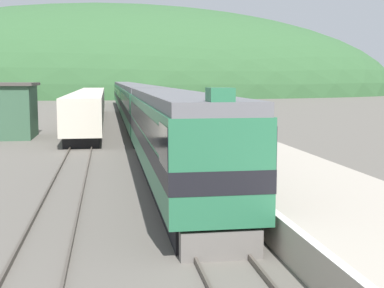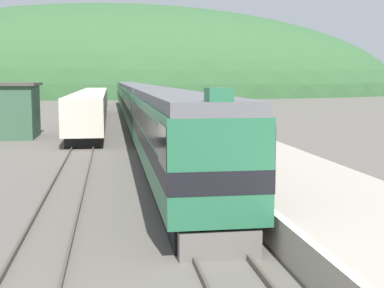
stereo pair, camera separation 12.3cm
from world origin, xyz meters
TOP-DOWN VIEW (x-y plane):
  - track_main at (0.00, 70.00)m, footprint 1.52×180.00m
  - track_siding at (-4.70, 70.00)m, footprint 1.52×180.00m
  - platform at (4.28, 50.00)m, footprint 5.45×140.00m
  - distant_hills at (0.00, 161.81)m, footprint 170.23×76.60m
  - express_train_lead_car at (0.00, 28.31)m, footprint 2.86×21.40m
  - carriage_second at (0.00, 51.47)m, footprint 2.85×22.67m
  - carriage_third at (0.00, 75.02)m, footprint 2.85×22.67m
  - carriage_fourth at (0.00, 98.57)m, footprint 2.85×22.67m
  - siding_train at (-4.70, 62.17)m, footprint 2.90×43.24m

SIDE VIEW (x-z plane):
  - distant_hills at x=0.00m, z-range -25.68..25.68m
  - track_main at x=0.00m, z-range 0.00..0.16m
  - track_siding at x=-4.70m, z-range 0.00..0.16m
  - platform at x=4.28m, z-range -0.01..1.05m
  - siding_train at x=-4.70m, z-range 0.06..3.50m
  - carriage_second at x=0.00m, z-range 0.18..4.33m
  - carriage_third at x=0.00m, z-range 0.18..4.33m
  - carriage_fourth at x=0.00m, z-range 0.18..4.33m
  - express_train_lead_car at x=0.00m, z-range 0.01..4.52m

